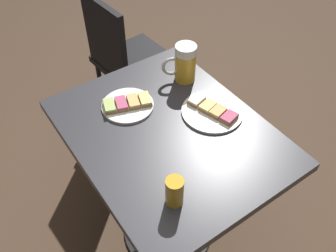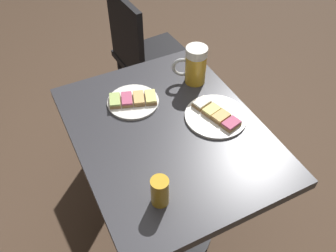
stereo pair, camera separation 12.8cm
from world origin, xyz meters
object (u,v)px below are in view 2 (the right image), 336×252
Objects in this scene: plate_near at (133,101)px; beer_mug at (195,65)px; plate_far at (216,115)px; beer_glass_small at (160,191)px; cafe_chair at (145,55)px.

beer_mug reaches higher than plate_near.
plate_near is 0.86× the size of plate_far.
beer_glass_small is (0.23, -0.34, 0.04)m from plate_far.
plate_near is at bearing 167.62° from beer_glass_small.
plate_far is at bearing 49.23° from plate_near.
plate_far is 2.25× the size of beer_glass_small.
beer_mug is 0.62m from cafe_chair.
beer_glass_small is (0.44, -0.10, 0.04)m from plate_near.
beer_glass_small reaches higher than plate_far.
beer_mug is at bearing 140.69° from beer_glass_small.
beer_mug is 1.56× the size of beer_glass_small.
cafe_chair is at bearing 152.49° from plate_near.
cafe_chair is (-0.56, 0.29, -0.23)m from plate_near.
cafe_chair reaches higher than beer_glass_small.
beer_mug is (-0.22, 0.03, 0.07)m from plate_far.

